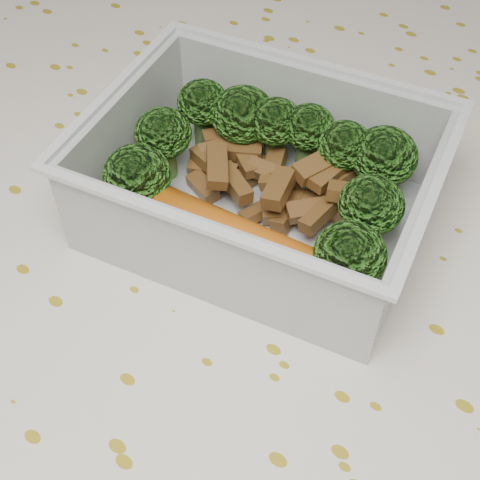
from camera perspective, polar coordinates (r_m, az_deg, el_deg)
The scene contains 6 objects.
dining_table at distance 0.46m, azimuth 0.40°, elevation -9.51°, with size 1.40×0.90×0.75m.
tablecloth at distance 0.42m, azimuth 0.44°, elevation -5.97°, with size 1.46×0.96×0.19m.
lunch_container at distance 0.40m, azimuth 1.79°, elevation 4.19°, with size 0.22×0.19×0.07m.
broccoli_florets at distance 0.40m, azimuth 3.05°, elevation 7.07°, with size 0.18×0.14×0.05m.
meat_pile at distance 0.42m, azimuth 2.23°, elevation 5.45°, with size 0.13×0.08×0.03m.
sausage at distance 0.38m, azimuth -0.20°, elevation -0.26°, with size 0.17×0.04×0.03m.
Camera 1 is at (0.14, -0.19, 1.07)m, focal length 50.00 mm.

